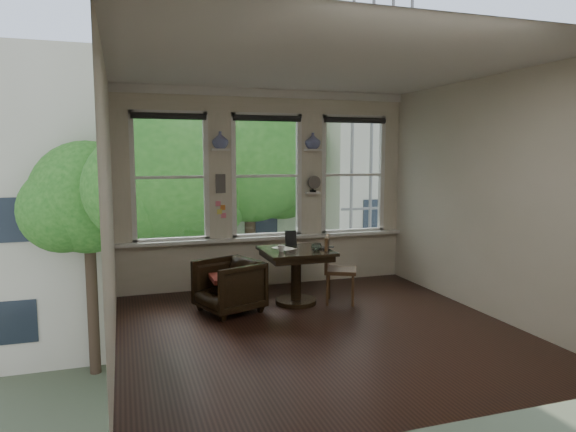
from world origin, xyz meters
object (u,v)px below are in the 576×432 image
object	(u,v)px
table	(296,277)
side_chair_right	(341,270)
armchair_left	(229,286)
mug	(281,248)
laptop	(322,248)

from	to	relation	value
table	side_chair_right	size ratio (longest dim) A/B	0.98
armchair_left	mug	xyz separation A→B (m)	(0.71, -0.02, 0.46)
armchair_left	laptop	bearing A→B (deg)	69.71
side_chair_right	laptop	world-z (taller)	side_chair_right
laptop	side_chair_right	bearing A→B (deg)	10.51
armchair_left	mug	world-z (taller)	mug
laptop	table	bearing A→B (deg)	-165.86
side_chair_right	laptop	xyz separation A→B (m)	(-0.25, 0.07, 0.30)
table	armchair_left	xyz separation A→B (m)	(-0.94, -0.08, -0.03)
table	laptop	bearing A→B (deg)	-12.58
table	mug	bearing A→B (deg)	-157.62
armchair_left	mug	bearing A→B (deg)	68.25
mug	table	bearing A→B (deg)	22.38
armchair_left	mug	size ratio (longest dim) A/B	7.64
laptop	mug	size ratio (longest dim) A/B	3.16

